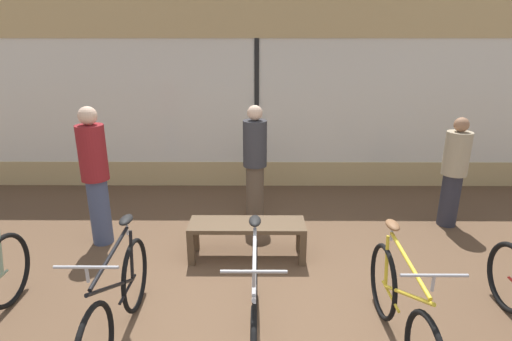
# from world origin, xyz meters

# --- Properties ---
(ground_plane) EXTENTS (24.00, 24.00, 0.00)m
(ground_plane) POSITION_xyz_m (0.00, 0.00, 0.00)
(ground_plane) COLOR brown
(shop_back_wall) EXTENTS (12.00, 0.08, 3.20)m
(shop_back_wall) POSITION_xyz_m (0.00, 3.72, 1.64)
(shop_back_wall) COLOR tan
(shop_back_wall) RESTS_ON ground_plane
(bicycle_left) EXTENTS (0.46, 1.73, 1.04)m
(bicycle_left) POSITION_xyz_m (-1.18, -0.36, 0.40)
(bicycle_left) COLOR black
(bicycle_left) RESTS_ON ground_plane
(bicycle_center) EXTENTS (0.46, 1.78, 1.05)m
(bicycle_center) POSITION_xyz_m (0.00, -0.41, 0.41)
(bicycle_center) COLOR black
(bicycle_center) RESTS_ON ground_plane
(bicycle_right) EXTENTS (0.46, 1.73, 1.04)m
(bicycle_right) POSITION_xyz_m (1.22, -0.45, 0.40)
(bicycle_right) COLOR black
(bicycle_right) RESTS_ON ground_plane
(display_bench) EXTENTS (1.40, 0.44, 0.46)m
(display_bench) POSITION_xyz_m (-0.10, 1.11, 0.38)
(display_bench) COLOR brown
(display_bench) RESTS_ON ground_plane
(customer_near_rack) EXTENTS (0.40, 0.40, 1.71)m
(customer_near_rack) POSITION_xyz_m (-0.02, 2.24, 0.90)
(customer_near_rack) COLOR brown
(customer_near_rack) RESTS_ON ground_plane
(customer_by_window) EXTENTS (0.47, 0.47, 1.57)m
(customer_by_window) POSITION_xyz_m (2.77, 2.05, 0.82)
(customer_by_window) COLOR #2D2D38
(customer_by_window) RESTS_ON ground_plane
(customer_mid_floor) EXTENTS (0.48, 0.48, 1.81)m
(customer_mid_floor) POSITION_xyz_m (-2.02, 1.48, 0.96)
(customer_mid_floor) COLOR #424C6B
(customer_mid_floor) RESTS_ON ground_plane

